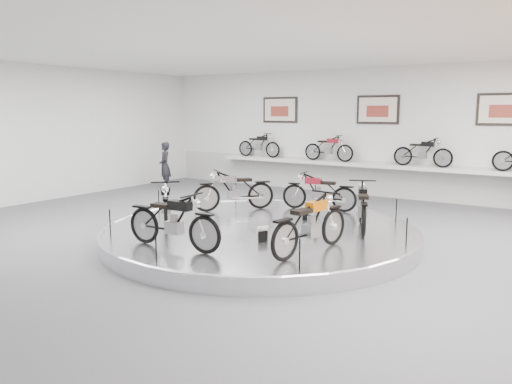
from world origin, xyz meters
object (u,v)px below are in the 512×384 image
Objects in this scene: bike_a at (363,206)px; bike_d at (166,202)px; bike_c at (234,190)px; visitor at (165,166)px; bike_e at (173,220)px; bike_f at (311,224)px; shelf at (373,165)px; bike_b at (319,192)px; display_platform at (260,234)px.

bike_d is at bearing 94.39° from bike_a.
bike_c is 1.04× the size of visitor.
bike_e is 2.35m from bike_f.
shelf is 6.50× the size of bike_f.
bike_a is (1.82, -5.43, -0.22)m from shelf.
visitor is (-6.25, 6.34, 0.01)m from bike_e.
bike_f reaches higher than bike_c.
bike_a is 0.95× the size of bike_f.
bike_f is at bearing 5.03° from visitor.
bike_a reaches higher than bike_b.
bike_f is at bearing 24.36° from bike_e.
visitor is (-8.42, 3.18, 0.03)m from bike_a.
display_platform is 2.06m from bike_d.
bike_c is at bearing -105.45° from shelf.
bike_c reaches higher than bike_a.
bike_b is at bearing 163.23° from bike_c.
visitor reaches higher than display_platform.
bike_b is at bearing -86.91° from shelf.
bike_a is 1.00× the size of visitor.
bike_d is at bearing 31.97° from bike_c.
display_platform is at bearing 92.01° from bike_c.
bike_a is at bearing 130.22° from bike_b.
bike_b is 3.72m from bike_d.
bike_a is 0.96× the size of bike_c.
bike_e is (-0.35, -8.59, -0.21)m from shelf.
bike_b is at bearing 33.43° from bike_f.
bike_c is (-1.46, -5.28, -0.21)m from shelf.
bike_e is at bearing 121.72° from bike_a.
shelf is (0.00, 6.40, 0.85)m from display_platform.
bike_c reaches higher than shelf.
shelf is 6.98m from visitor.
bike_d is 1.03× the size of visitor.
bike_a is at bearing 28.12° from display_platform.
bike_e is at bearing 126.38° from bike_f.
shelf is 6.55× the size of bike_e.
bike_b is 0.92× the size of bike_c.
visitor is at bearing 45.51° from bike_a.
display_platform is at bearing 78.09° from bike_e.
bike_d reaches higher than bike_a.
display_platform is at bearing 94.33° from bike_a.
bike_d is at bearing -151.76° from display_platform.
visitor reaches higher than bike_b.
shelf is 6.83× the size of visitor.
visitor reaches higher than bike_a.
bike_e is 1.04× the size of visitor.
bike_d is at bearing 134.67° from bike_e.
bike_e reaches higher than bike_c.
bike_c reaches higher than bike_b.
bike_d is at bearing 47.20° from bike_b.
visitor reaches higher than bike_c.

